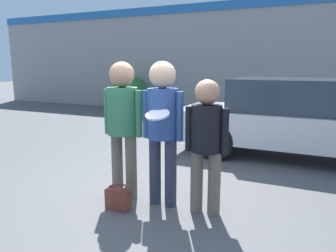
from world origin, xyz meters
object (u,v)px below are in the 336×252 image
at_px(person_middle_with_frisbee, 163,120).
at_px(shrub, 130,93).
at_px(person_left, 123,117).
at_px(parked_car_near, 300,119).
at_px(person_right, 206,136).
at_px(handbag, 118,198).

relative_size(person_middle_with_frisbee, shrub, 1.31).
bearing_deg(person_middle_with_frisbee, person_left, -179.42).
xyz_separation_m(person_left, parked_car_near, (2.00, 3.04, -0.34)).
relative_size(person_left, parked_car_near, 0.39).
relative_size(person_left, person_right, 1.12).
height_order(person_right, shrub, person_right).
distance_m(person_middle_with_frisbee, shrub, 8.74).
bearing_deg(person_middle_with_frisbee, person_right, -1.16).
height_order(parked_car_near, shrub, parked_car_near).
xyz_separation_m(person_left, shrub, (-4.36, 7.21, -0.41)).
xyz_separation_m(parked_car_near, handbag, (-1.85, -3.42, -0.62)).
height_order(person_left, person_right, person_left).
xyz_separation_m(person_middle_with_frisbee, parked_car_near, (1.42, 3.04, -0.34)).
bearing_deg(parked_car_near, shrub, 146.76).
bearing_deg(handbag, parked_car_near, 61.54).
relative_size(person_left, person_middle_with_frisbee, 1.00).
bearing_deg(person_left, person_right, -0.29).
xyz_separation_m(person_middle_with_frisbee, person_right, (0.57, -0.01, -0.15)).
xyz_separation_m(person_right, parked_car_near, (0.85, 3.05, -0.19)).
relative_size(person_right, handbag, 5.37).
distance_m(person_right, shrub, 9.07).
bearing_deg(handbag, person_left, 110.76).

